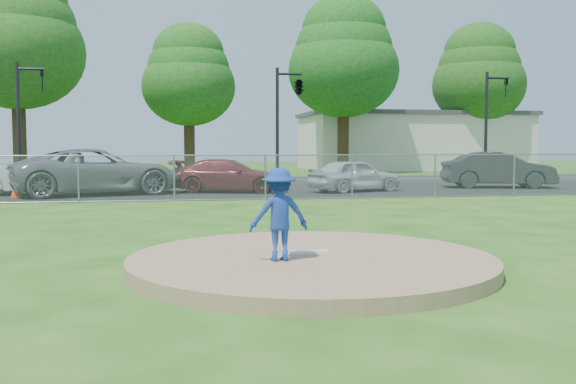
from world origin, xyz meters
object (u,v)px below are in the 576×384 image
Objects in this scene: commercial_building at (411,141)px; parked_car_pearl at (355,175)px; parked_car_gray at (97,172)px; pitcher at (279,214)px; parked_car_charcoal at (498,170)px; tree_left at (16,35)px; tree_center at (189,75)px; traffic_signal_right at (490,116)px; traffic_signal_center at (297,88)px; traffic_cone at (17,187)px; traffic_signal_left at (24,112)px; tree_right at (344,56)px; parked_car_darkred at (229,176)px; tree_far_right at (479,73)px.

commercial_building reaches higher than parked_car_pearl.
commercial_building is 30.82m from parked_car_gray.
parked_car_charcoal reaches higher than pitcher.
tree_center is at bearing 16.70° from tree_left.
traffic_signal_right is at bearing -96.29° from commercial_building.
traffic_signal_center is 1.48× the size of parked_car_pearl.
parked_car_pearl is at bearing 3.46° from traffic_cone.
tree_center is 20.61m from parked_car_pearl.
pitcher is at bearing 177.14° from parked_car_gray.
pitcher is (8.23, -22.30, -2.51)m from traffic_signal_left.
tree_right is 19.89m from parked_car_darkred.
traffic_signal_right reaches higher than parked_car_charcoal.
parked_car_gray is at bearing -68.44° from tree_left.
parked_car_pearl is (13.75, -6.85, -2.71)m from traffic_signal_left.
tree_left is 28.03m from parked_car_charcoal.
commercial_building is at bearing 53.06° from traffic_signal_center.
parked_car_gray reaches higher than parked_car_charcoal.
tree_center reaches higher than parked_car_gray.
traffic_signal_left is at bearing 68.40° from parked_car_darkred.
traffic_signal_right is 1.27× the size of parked_car_darkred.
traffic_signal_center reaches higher than traffic_cone.
parked_car_pearl is at bearing -81.77° from parked_car_darkred.
tree_center reaches higher than traffic_signal_center.
tree_right reaches higher than traffic_signal_right.
tree_far_right is at bearing -36.87° from commercial_building.
tree_far_right is (11.00, 3.00, -0.59)m from tree_right.
traffic_signal_right is (25.24, -9.00, -4.88)m from tree_left.
tree_left reaches higher than parked_car_gray.
tree_right is 25.14m from traffic_cone.
tree_far_right reaches higher than parked_car_darkred.
tree_left is 1.27× the size of tree_center.
parked_car_charcoal is at bearing -32.87° from tree_left.
pitcher is at bearing 139.95° from parked_car_pearl.
parked_car_darkred is at bearing -118.60° from tree_right.
parked_car_pearl is at bearing -143.49° from traffic_signal_right.
parked_car_gray is 1.38× the size of parked_car_darkred.
commercial_building is at bearing -60.60° from parked_car_gray.
tree_center reaches higher than parked_car_charcoal.
parked_car_darkred is at bearing 106.29° from parked_car_charcoal.
commercial_building is 27.48m from parked_car_darkred.
traffic_signal_center is at bearing -180.00° from traffic_signal_right.
traffic_signal_right is (-1.76, -16.00, 1.20)m from commercial_building.
traffic_signal_left is at bearing -122.90° from tree_center.
commercial_building is at bearing 45.22° from traffic_cone.
parked_car_darkred is at bearing -103.86° from parked_car_gray.
traffic_signal_center is 10.34m from traffic_signal_right.
tree_left is at bearing 70.05° from parked_car_charcoal.
parked_car_gray is at bearing 108.34° from parked_car_darkred.
parked_car_pearl is at bearing -72.39° from tree_center.
traffic_signal_right is 20.33m from parked_car_gray.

